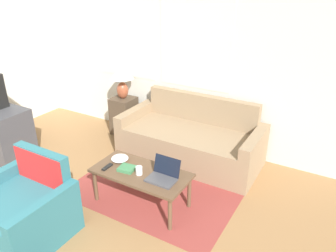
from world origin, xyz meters
TOP-DOWN VIEW (x-y plane):
  - wall_back at (-0.00, 3.95)m, footprint 5.83×0.06m
  - rug at (0.72, 2.85)m, footprint 1.96×1.93m
  - couch at (0.73, 3.50)m, footprint 1.95×0.88m
  - armchair at (-0.02, 1.30)m, footprint 0.88×0.79m
  - side_table at (-0.59, 3.67)m, footprint 0.35×0.35m
  - table_lamp at (-0.59, 3.67)m, footprint 0.37×0.37m
  - coffee_table at (0.72, 2.27)m, footprint 1.09×0.53m
  - laptop at (1.00, 2.28)m, footprint 0.31×0.26m
  - cup_navy at (0.73, 2.22)m, footprint 0.07×0.07m
  - snack_bowl at (0.37, 2.35)m, footprint 0.20×0.20m
  - book_red at (0.56, 2.22)m, footprint 0.19×0.17m
  - tv_remote at (0.34, 2.15)m, footprint 0.05×0.15m

SIDE VIEW (x-z plane):
  - rug at x=0.72m, z-range 0.00..0.01m
  - armchair at x=-0.02m, z-range -0.14..0.67m
  - couch at x=0.73m, z-range -0.16..0.70m
  - side_table at x=-0.59m, z-range 0.00..0.61m
  - coffee_table at x=0.72m, z-range 0.17..0.59m
  - tv_remote at x=0.34m, z-range 0.42..0.44m
  - book_red at x=0.56m, z-range 0.42..0.46m
  - snack_bowl at x=0.37m, z-range 0.42..0.48m
  - cup_navy at x=0.73m, z-range 0.42..0.52m
  - laptop at x=1.00m, z-range 0.37..0.58m
  - table_lamp at x=-0.59m, z-range 0.70..1.22m
  - wall_back at x=0.00m, z-range 0.01..2.61m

